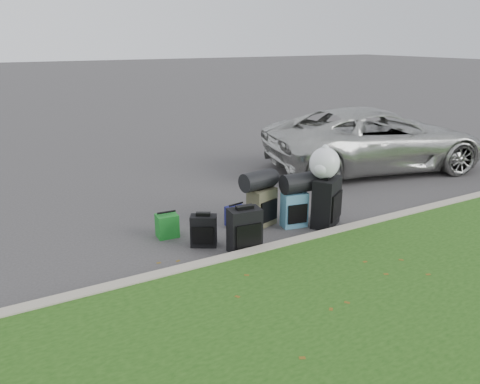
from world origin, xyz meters
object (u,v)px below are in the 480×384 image
suitcase_small_black (204,231)px  suv (375,139)px  suitcase_olive (262,207)px  tote_navy (236,216)px  suitcase_teal (294,210)px  suitcase_large_black_right (326,202)px  tote_green (167,226)px  suitcase_large_black_left (245,231)px

suitcase_small_black → suv: bearing=50.8°
suitcase_olive → tote_navy: 0.44m
suitcase_teal → suitcase_large_black_right: (0.46, -0.22, 0.12)m
suitcase_small_black → tote_green: 0.66m
suitcase_large_black_right → tote_green: 2.52m
suitcase_large_black_left → suitcase_large_black_right: size_ratio=0.82×
tote_green → tote_navy: (1.12, -0.12, -0.02)m
suitcase_olive → suitcase_teal: size_ratio=1.09×
suitcase_large_black_right → tote_navy: bearing=119.0°
suv → suitcase_large_black_left: bearing=130.2°
suitcase_large_black_right → tote_green: bearing=129.3°
suitcase_olive → suitcase_teal: suitcase_olive is taller
suitcase_large_black_right → tote_navy: suitcase_large_black_right is taller
suv → suitcase_olive: size_ratio=8.19×
suitcase_large_black_left → suitcase_teal: 1.24m
suv → tote_navy: suv is taller
suv → suitcase_large_black_left: 5.37m
suitcase_large_black_right → tote_green: size_ratio=2.23×
suitcase_small_black → suitcase_large_black_left: size_ratio=0.72×
suitcase_small_black → suitcase_teal: size_ratio=0.83×
suitcase_olive → suv: bearing=5.2°
tote_green → tote_navy: tote_green is taller
suitcase_large_black_left → suitcase_olive: suitcase_large_black_left is taller
suitcase_teal → tote_navy: (-0.79, 0.48, -0.12)m
suv → suitcase_small_black: bearing=124.0°
suitcase_large_black_right → tote_navy: (-1.25, 0.70, -0.23)m
suv → suitcase_olive: 4.39m
suitcase_small_black → suitcase_large_black_left: bearing=-18.3°
suv → suitcase_large_black_left: (-4.80, -2.38, -0.37)m
suitcase_teal → tote_navy: bearing=158.9°
tote_navy → tote_green: bearing=164.8°
suitcase_large_black_left → suitcase_large_black_right: suitcase_large_black_right is taller
suitcase_small_black → tote_navy: (0.78, 0.45, -0.07)m
suitcase_small_black → suitcase_olive: 1.19m
suitcase_large_black_left → tote_green: suitcase_large_black_left is taller
suitcase_large_black_right → tote_navy: size_ratio=2.47×
tote_navy → suitcase_olive: bearing=-35.2°
suv → suitcase_large_black_left: suv is taller
suitcase_large_black_left → suitcase_teal: bearing=27.3°
suitcase_teal → tote_navy: suitcase_teal is taller
suv → tote_navy: size_ratio=15.62×
suitcase_small_black → tote_navy: bearing=60.4°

